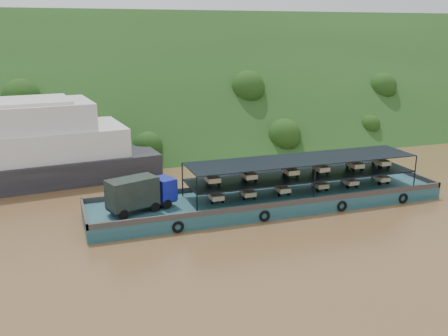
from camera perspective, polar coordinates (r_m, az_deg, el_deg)
name	(u,v)px	position (r m, az deg, el deg)	size (l,w,h in m)	color
ground	(253,205)	(49.44, 3.34, -4.25)	(160.00, 160.00, 0.00)	brown
hillside	(170,135)	(82.67, -6.21, 3.72)	(140.00, 28.00, 28.00)	#193613
cargo_barge	(262,197)	(48.44, 4.38, -3.34)	(35.00, 7.18, 4.54)	#15454A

